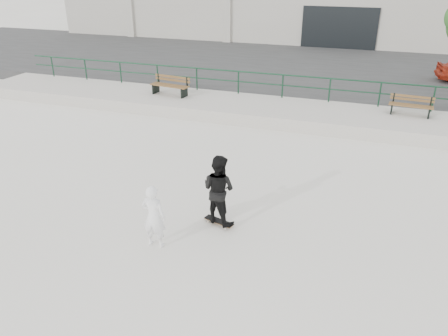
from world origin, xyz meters
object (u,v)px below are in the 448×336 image
at_px(bench_left, 170,86).
at_px(skateboard, 219,221).
at_px(seated_skater, 154,217).
at_px(bench_right, 411,106).
at_px(standing_skater, 219,189).

distance_m(bench_left, skateboard, 10.14).
bearing_deg(seated_skater, skateboard, -131.92).
distance_m(bench_right, seated_skater, 11.80).
bearing_deg(standing_skater, skateboard, 93.40).
distance_m(skateboard, seated_skater, 1.82).
bearing_deg(bench_right, bench_left, -172.54).
bearing_deg(seated_skater, bench_left, -69.50).
xyz_separation_m(bench_right, standing_skater, (-4.62, -9.03, 0.10)).
relative_size(bench_left, seated_skater, 1.22).
height_order(bench_left, seated_skater, seated_skater).
relative_size(standing_skater, seated_skater, 1.15).
height_order(bench_left, skateboard, bench_left).
bearing_deg(bench_left, bench_right, 10.73).
relative_size(bench_left, standing_skater, 1.06).
distance_m(bench_left, bench_right, 9.98).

